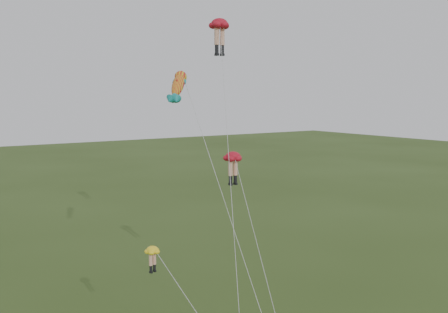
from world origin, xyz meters
TOP-DOWN VIEW (x-y plane):
  - legs_kite_red_high at (5.08, 10.14)m, footprint 6.69×12.19m
  - legs_kite_red_mid at (4.60, 7.57)m, footprint 3.88×11.17m
  - legs_kite_yellow at (-4.21, 2.26)m, footprint 3.92×6.11m
  - fish_kite at (0.46, 8.15)m, footprint 2.46×11.80m

SIDE VIEW (x-z plane):
  - legs_kite_yellow at x=-4.21m, z-range 3.15..10.96m
  - legs_kite_red_mid at x=4.60m, z-range 5.31..17.36m
  - fish_kite at x=0.46m, z-range 7.74..25.77m
  - legs_kite_red_high at x=5.08m, z-range 10.08..32.00m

